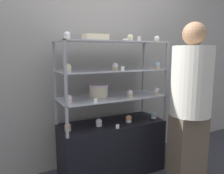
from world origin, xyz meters
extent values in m
plane|color=#2D2D33|center=(0.00, 0.00, 0.00)|extent=(20.00, 20.00, 0.00)
cube|color=gray|center=(0.00, 0.37, 1.30)|extent=(8.00, 0.05, 2.60)
cube|color=black|center=(0.00, 0.00, 0.29)|extent=(1.12, 0.44, 0.58)
cube|color=#99999E|center=(-0.55, 0.21, 0.72)|extent=(0.02, 0.02, 0.29)
cube|color=#99999E|center=(0.55, 0.21, 0.72)|extent=(0.02, 0.02, 0.29)
cube|color=#99999E|center=(-0.55, -0.21, 0.72)|extent=(0.02, 0.02, 0.29)
cube|color=#99999E|center=(0.55, -0.21, 0.72)|extent=(0.02, 0.02, 0.29)
cube|color=#B7BCC6|center=(0.00, 0.00, 0.86)|extent=(1.12, 0.44, 0.01)
cube|color=#99999E|center=(-0.55, 0.21, 1.01)|extent=(0.02, 0.02, 0.29)
cube|color=#99999E|center=(0.55, 0.21, 1.01)|extent=(0.02, 0.02, 0.29)
cube|color=#99999E|center=(-0.55, -0.21, 1.01)|extent=(0.02, 0.02, 0.29)
cube|color=#99999E|center=(0.55, -0.21, 1.01)|extent=(0.02, 0.02, 0.29)
cube|color=#B7BCC6|center=(0.00, 0.00, 1.15)|extent=(1.12, 0.44, 0.01)
cube|color=#99999E|center=(-0.55, 0.21, 1.29)|extent=(0.02, 0.02, 0.29)
cube|color=#99999E|center=(0.55, 0.21, 1.29)|extent=(0.02, 0.02, 0.29)
cube|color=#99999E|center=(-0.55, -0.21, 1.29)|extent=(0.02, 0.02, 0.29)
cube|color=#99999E|center=(0.55, -0.21, 1.29)|extent=(0.02, 0.02, 0.29)
cube|color=#B7BCC6|center=(0.00, 0.00, 1.43)|extent=(1.12, 0.44, 0.01)
cylinder|color=beige|center=(-0.13, 0.06, 0.92)|extent=(0.19, 0.19, 0.11)
cylinder|color=silver|center=(-0.13, 0.06, 0.98)|extent=(0.20, 0.20, 0.02)
cube|color=beige|center=(-0.20, -0.04, 1.46)|extent=(0.23, 0.14, 0.05)
cube|color=#F4EAB2|center=(-0.20, -0.04, 1.49)|extent=(0.23, 0.14, 0.01)
cylinder|color=#CCB28C|center=(-0.50, -0.04, 0.59)|extent=(0.06, 0.06, 0.03)
sphere|color=#E5996B|center=(-0.50, -0.04, 0.62)|extent=(0.06, 0.06, 0.06)
cylinder|color=white|center=(-0.17, -0.05, 0.59)|extent=(0.06, 0.06, 0.03)
sphere|color=white|center=(-0.17, -0.05, 0.62)|extent=(0.06, 0.06, 0.06)
cylinder|color=white|center=(0.16, -0.08, 0.59)|extent=(0.06, 0.06, 0.03)
sphere|color=#E5996B|center=(0.16, -0.08, 0.62)|extent=(0.06, 0.06, 0.06)
cylinder|color=white|center=(0.49, -0.09, 0.59)|extent=(0.06, 0.06, 0.03)
sphere|color=silver|center=(0.49, -0.09, 0.62)|extent=(0.06, 0.06, 0.06)
cube|color=white|center=(-0.04, -0.20, 0.60)|extent=(0.04, 0.00, 0.04)
cylinder|color=beige|center=(-0.49, -0.08, 0.88)|extent=(0.06, 0.06, 0.03)
sphere|color=silver|center=(-0.49, -0.08, 0.91)|extent=(0.06, 0.06, 0.06)
cylinder|color=#CCB28C|center=(0.16, -0.09, 0.88)|extent=(0.06, 0.06, 0.03)
sphere|color=silver|center=(0.16, -0.09, 0.91)|extent=(0.06, 0.06, 0.06)
cylinder|color=#CCB28C|center=(0.50, -0.12, 0.88)|extent=(0.06, 0.06, 0.03)
sphere|color=white|center=(0.50, -0.12, 0.91)|extent=(0.06, 0.06, 0.06)
cube|color=white|center=(-0.27, -0.20, 0.89)|extent=(0.04, 0.00, 0.04)
cylinder|color=white|center=(-0.49, -0.07, 1.16)|extent=(0.06, 0.06, 0.03)
sphere|color=#F4EAB2|center=(-0.49, -0.07, 1.19)|extent=(0.06, 0.06, 0.06)
cylinder|color=#CCB28C|center=(0.01, -0.06, 1.16)|extent=(0.06, 0.06, 0.03)
sphere|color=white|center=(0.01, -0.06, 1.19)|extent=(0.06, 0.06, 0.06)
cylinder|color=#CCB28C|center=(0.50, -0.10, 1.16)|extent=(0.06, 0.06, 0.03)
sphere|color=silver|center=(0.50, -0.10, 1.19)|extent=(0.06, 0.06, 0.06)
cube|color=white|center=(0.01, -0.20, 1.17)|extent=(0.04, 0.00, 0.04)
cylinder|color=beige|center=(-0.49, -0.10, 1.45)|extent=(0.05, 0.05, 0.02)
sphere|color=white|center=(-0.49, -0.10, 1.48)|extent=(0.06, 0.06, 0.06)
cylinder|color=beige|center=(0.16, -0.10, 1.45)|extent=(0.05, 0.05, 0.02)
sphere|color=#F4EAB2|center=(0.16, -0.10, 1.48)|extent=(0.06, 0.06, 0.06)
cylinder|color=#CCB28C|center=(0.51, -0.08, 1.45)|extent=(0.05, 0.05, 0.02)
sphere|color=white|center=(0.51, -0.08, 1.48)|extent=(0.06, 0.06, 0.06)
cube|color=white|center=(0.19, -0.20, 1.46)|extent=(0.04, 0.00, 0.04)
torus|color=#EFE5CC|center=(0.21, 0.03, 1.45)|extent=(0.12, 0.12, 0.03)
cube|color=brown|center=(0.53, -0.57, 0.37)|extent=(0.35, 0.19, 0.74)
cylinder|color=beige|center=(0.53, -0.57, 1.06)|extent=(0.37, 0.37, 0.64)
sphere|color=#936B4C|center=(0.53, -0.57, 1.49)|extent=(0.21, 0.21, 0.21)
camera|label=1|loc=(-1.03, -2.02, 1.33)|focal=35.00mm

